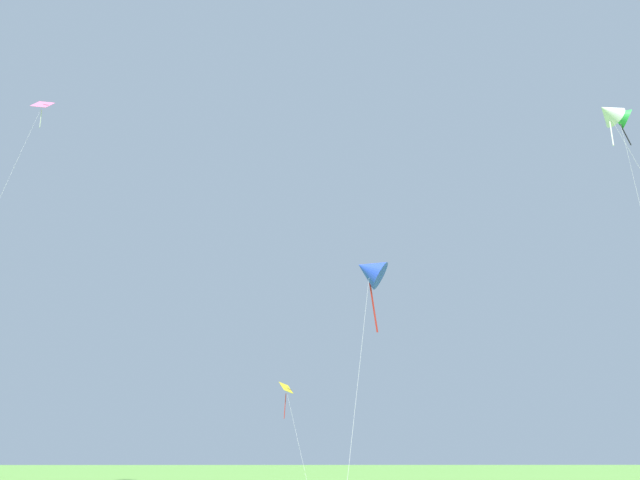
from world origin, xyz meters
The scene contains 5 objects.
kite_blue_delta centered at (3.56, 31.54, 11.37)m, with size 3.39×11.79×12.45m.
kite_yellow_diamond centered at (-1.04, 44.53, 5.97)m, with size 2.07×5.36×6.85m.
kite_pink_low centered at (-20.86, 44.07, 26.80)m, with size 2.27×11.58×29.12m.
kite_green_small centered at (20.04, 34.16, 22.43)m, with size 2.50×6.41×23.29m.
kite_white_distant centered at (17.88, 31.28, 21.08)m, with size 4.99×6.51×21.98m.
Camera 1 is at (-0.26, -3.08, 1.71)m, focal length 37.46 mm.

